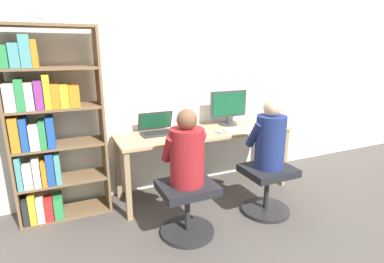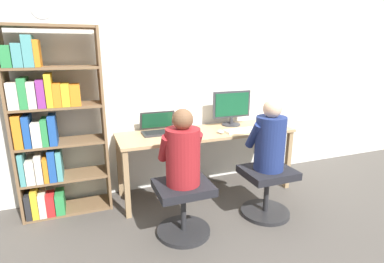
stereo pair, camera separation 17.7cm
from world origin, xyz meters
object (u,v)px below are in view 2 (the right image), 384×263
Objects in this scene: desk_clock at (41,10)px; desktop_monitor at (232,108)px; person_at_monitor at (270,139)px; office_chair_left at (267,188)px; keyboard at (244,130)px; office_chair_right at (183,204)px; person_at_laptop at (183,152)px; laptop at (159,128)px; bookshelf at (48,128)px.

desktop_monitor is at bearing 4.14° from desk_clock.
desk_clock is at bearing 159.94° from person_at_monitor.
desk_clock is (-1.83, 0.67, 1.60)m from office_chair_left.
keyboard reaches higher than office_chair_right.
person_at_monitor is at bearing 1.49° from office_chair_right.
keyboard is at bearing -4.71° from desk_clock.
desktop_monitor is 0.34m from keyboard.
office_chair_left is at bearing -93.82° from keyboard.
person_at_laptop is 1.64m from desk_clock.
person_at_monitor is 0.86m from person_at_laptop.
laptop is 1.15m from person_at_monitor.
person_at_monitor is at bearing -21.38° from bookshelf.
office_chair_right is (-0.88, -0.83, -0.63)m from desktop_monitor.
desktop_monitor is at bearing 1.72° from laptop.
bookshelf reaches higher than person_at_monitor.
laptop reaches higher than office_chair_left.
office_chair_right is (-0.01, -0.80, -0.48)m from laptop.
desktop_monitor is 2.26× the size of desk_clock.
keyboard is at bearing -88.16° from desktop_monitor.
desk_clock is at bearing -175.86° from desktop_monitor.
desktop_monitor is at bearing 42.92° from person_at_laptop.
person_at_monitor is 2.24m from desk_clock.
office_chair_left is at bearing -42.79° from laptop.
person_at_monitor reaches higher than person_at_laptop.
laptop is (-0.87, -0.03, -0.15)m from desktop_monitor.
person_at_laptop is at bearing -149.15° from keyboard.
person_at_monitor is at bearing 1.17° from person_at_laptop.
person_at_laptop reaches higher than desktop_monitor.
desktop_monitor is at bearing 88.20° from office_chair_left.
bookshelf reaches higher than keyboard.
person_at_monitor is 1.04× the size of person_at_laptop.
desktop_monitor is 0.73× the size of person_at_laptop.
laptop is 0.79× the size of office_chair_right.
desktop_monitor reaches higher than keyboard.
desktop_monitor is 0.99× the size of office_chair_left.
laptop is 1.50m from desk_clock.
keyboard is (0.01, -0.29, -0.19)m from desktop_monitor.
bookshelf is at bearing 134.25° from desk_clock.
bookshelf is at bearing 143.96° from person_at_laptop.
bookshelf is (-1.06, -0.03, 0.11)m from laptop.
laptop is at bearing 89.12° from office_chair_right.
keyboard is 0.69× the size of person_at_laptop.
person_at_monitor reaches higher than laptop.
keyboard is 0.93× the size of office_chair_left.
person_at_laptop reaches higher than office_chair_left.
person_at_monitor is 3.22× the size of desk_clock.
desktop_monitor is 0.27× the size of bookshelf.
office_chair_right is (-0.89, -0.54, -0.44)m from keyboard.
desktop_monitor is 1.22m from person_at_laptop.
person_at_monitor is (0.00, 0.01, 0.49)m from office_chair_left.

